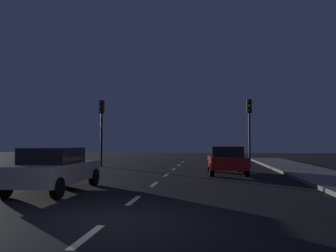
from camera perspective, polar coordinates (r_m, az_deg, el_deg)
ground_plane at (r=14.42m, az=-1.89°, el=-9.40°), size 80.00×80.00×0.00m
lane_stripe_nearest at (r=6.55m, az=-13.33°, el=-17.47°), size 0.16×1.60×0.01m
lane_stripe_second at (r=10.13m, az=-5.74°, el=-12.22°), size 0.16×1.60×0.01m
lane_stripe_third at (r=13.83m, az=-2.27°, el=-9.67°), size 0.16×1.60×0.01m
lane_stripe_fourth at (r=17.57m, az=-0.29°, el=-8.18°), size 0.16×1.60×0.01m
lane_stripe_fifth at (r=21.33m, az=0.98°, el=-7.21°), size 0.16×1.60×0.01m
lane_stripe_sixth at (r=25.10m, az=1.87°, el=-6.53°), size 0.16×1.60×0.01m
lane_stripe_seventh at (r=28.88m, az=2.52°, el=-6.02°), size 0.16×1.60×0.01m
traffic_signal_left at (r=24.14m, az=-11.03°, el=1.03°), size 0.32×0.38×4.58m
traffic_signal_right at (r=23.13m, az=13.41°, el=1.09°), size 0.32×0.38×4.50m
car_stopped_ahead at (r=18.40m, az=9.70°, el=-5.58°), size 2.05×4.06×1.46m
car_adjacent_lane at (r=12.49m, az=-18.41°, el=-6.79°), size 1.91×4.32×1.49m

